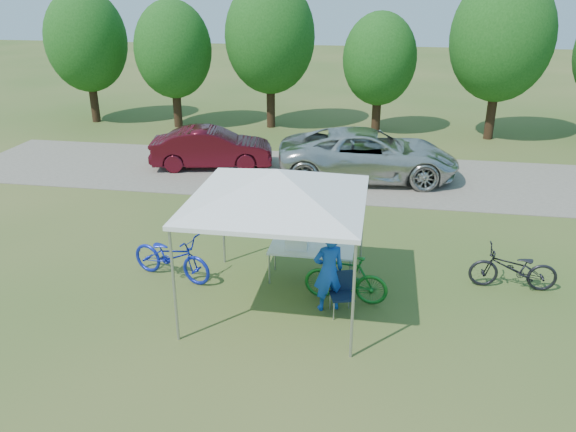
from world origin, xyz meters
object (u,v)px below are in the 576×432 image
at_px(bike_green, 346,278).
at_px(folding_table, 311,251).
at_px(cyclist, 329,271).
at_px(sedan, 212,148).
at_px(bike_blue, 171,256).
at_px(folding_chair, 342,289).
at_px(bike_dark, 514,269).
at_px(cooler, 297,240).
at_px(minivan, 368,154).

bearing_deg(bike_green, folding_table, -126.72).
bearing_deg(cyclist, sedan, -84.80).
distance_m(folding_table, bike_blue, 2.92).
distance_m(folding_chair, bike_dark, 3.64).
bearing_deg(bike_blue, bike_dark, -67.51).
height_order(bike_blue, sedan, sedan).
relative_size(folding_chair, cooler, 1.70).
xyz_separation_m(folding_chair, cooler, (-1.04, 1.13, 0.41)).
height_order(cyclist, minivan, cyclist).
xyz_separation_m(folding_chair, bike_blue, (-3.63, 0.73, 0.02)).
height_order(folding_table, sedan, sedan).
xyz_separation_m(cooler, bike_green, (1.07, -0.72, -0.40)).
bearing_deg(folding_table, minivan, 82.60).
bearing_deg(cyclist, minivan, -117.83).
bearing_deg(minivan, folding_chair, 173.34).
distance_m(folding_chair, bike_green, 0.40).
height_order(cooler, cyclist, cyclist).
bearing_deg(folding_chair, minivan, 72.43).
relative_size(folding_table, cyclist, 1.07).
bearing_deg(bike_dark, sedan, -129.18).
xyz_separation_m(cooler, bike_blue, (-2.59, -0.39, -0.39)).
relative_size(folding_table, minivan, 0.31).
height_order(cooler, bike_dark, cooler).
distance_m(folding_table, cooler, 0.37).
xyz_separation_m(cyclist, bike_green, (0.31, 0.34, -0.32)).
bearing_deg(folding_chair, bike_blue, 152.15).
bearing_deg(bike_green, cooler, -117.62).
bearing_deg(bike_green, minivan, -174.56).
xyz_separation_m(folding_table, cyclist, (0.47, -1.07, 0.14)).
height_order(folding_table, bike_blue, bike_blue).
bearing_deg(folding_table, bike_blue, -172.24).
height_order(folding_table, cyclist, cyclist).
distance_m(cooler, cyclist, 1.32).
xyz_separation_m(cooler, sedan, (-4.01, 7.22, -0.21)).
bearing_deg(cyclist, bike_dark, 176.42).
bearing_deg(bike_dark, cooler, -85.44).
bearing_deg(sedan, minivan, -105.48).
bearing_deg(bike_dark, folding_chair, -66.16).
distance_m(cyclist, bike_green, 0.56).
height_order(cooler, minivan, minivan).
height_order(folding_chair, bike_dark, bike_dark).
height_order(folding_chair, minivan, minivan).
relative_size(folding_chair, cyclist, 0.50).
bearing_deg(bike_blue, folding_chair, -84.83).
relative_size(folding_table, bike_blue, 0.92).
bearing_deg(sedan, bike_dark, -141.45).
xyz_separation_m(folding_table, sedan, (-4.31, 7.22, 0.01)).
height_order(folding_table, bike_green, bike_green).
bearing_deg(cyclist, folding_table, -91.12).
bearing_deg(bike_blue, sedan, 27.11).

